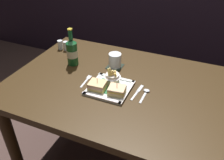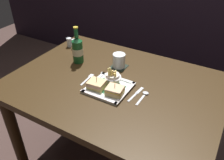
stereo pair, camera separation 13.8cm
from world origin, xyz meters
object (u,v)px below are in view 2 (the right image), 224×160
sandwich_half_left (97,85)px  fries_cup (113,77)px  square_plate (109,88)px  salt_shaker (69,43)px  beer_bottle (78,49)px  pepper_shaker (74,44)px  knife (136,93)px  water_glass (119,61)px  dining_table (115,96)px  fork (88,79)px  spoon (144,95)px  sandwich_half_right (115,91)px

sandwich_half_left → fries_cup: size_ratio=0.88×
square_plate → salt_shaker: bearing=149.3°
sandwich_half_left → beer_bottle: beer_bottle is taller
pepper_shaker → knife: bearing=-23.7°
square_plate → water_glass: size_ratio=2.54×
dining_table → water_glass: size_ratio=13.74×
fork → spoon: 0.37m
sandwich_half_left → beer_bottle: (-0.28, 0.21, 0.06)m
sandwich_half_right → fries_cup: bearing=125.2°
fork → knife: size_ratio=0.83×
sandwich_half_right → pepper_shaker: size_ratio=1.46×
square_plate → beer_bottle: bearing=154.0°
fries_cup → fork: (-0.16, -0.03, -0.05)m
dining_table → fork: bearing=-163.0°
knife → salt_shaker: size_ratio=2.35×
beer_bottle → dining_table: bearing=-15.8°
fries_cup → salt_shaker: fries_cup is taller
square_plate → pepper_shaker: bearing=147.0°
square_plate → sandwich_half_right: sandwich_half_right is taller
square_plate → fries_cup: 0.07m
salt_shaker → pepper_shaker: bearing=0.0°
sandwich_half_right → spoon: bearing=30.7°
fork → dining_table: bearing=17.0°
sandwich_half_left → water_glass: 0.28m
beer_bottle → fork: size_ratio=1.86×
sandwich_half_right → salt_shaker: bearing=149.0°
dining_table → square_plate: size_ratio=5.40×
sandwich_half_right → spoon: size_ratio=0.76×
beer_bottle → pepper_shaker: size_ratio=3.68×
sandwich_half_right → beer_bottle: size_ratio=0.40×
fork → knife: same height
sandwich_half_left → water_glass: (-0.01, 0.28, 0.01)m
square_plate → fork: (-0.17, 0.02, -0.01)m
square_plate → knife: size_ratio=1.44×
square_plate → fork: size_ratio=1.72×
sandwich_half_left → fries_cup: (0.06, 0.09, 0.02)m
square_plate → knife: bearing=13.5°
fries_cup → knife: (0.16, -0.01, -0.05)m
sandwich_half_right → water_glass: size_ratio=1.09×
sandwich_half_right → beer_bottle: bearing=152.8°
water_glass → pepper_shaker: bearing=169.3°
dining_table → sandwich_half_right: 0.19m
dining_table → fork: (-0.16, -0.05, 0.11)m
dining_table → beer_bottle: 0.40m
water_glass → spoon: size_ratio=0.70×
dining_table → fries_cup: bearing=-84.0°
square_plate → knife: (0.16, 0.04, -0.01)m
beer_bottle → water_glass: bearing=15.7°
fork → pepper_shaker: pepper_shaker is taller
spoon → fork: bearing=-176.6°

